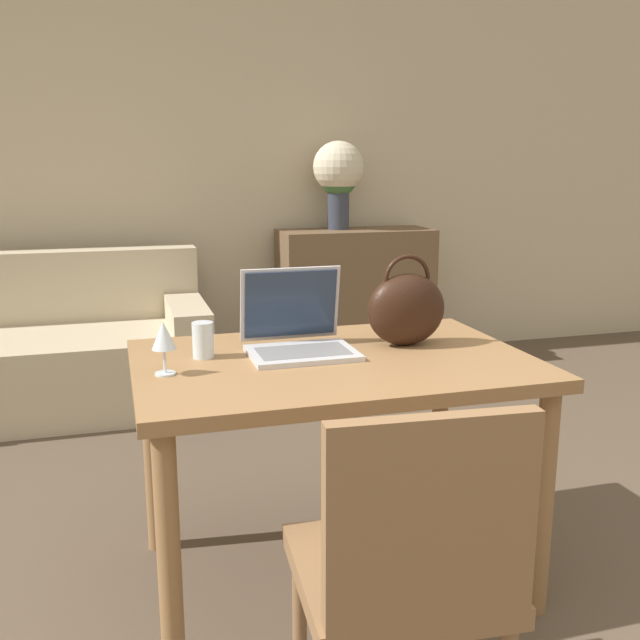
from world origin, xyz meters
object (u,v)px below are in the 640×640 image
(laptop, at_px, (297,329))
(flower_vase, at_px, (338,174))
(chair, at_px, (407,565))
(handbag, at_px, (406,308))
(wine_glass, at_px, (164,338))
(couch, at_px, (43,356))
(drinking_glass, at_px, (203,340))

(laptop, bearing_deg, flower_vase, 69.19)
(chair, bearing_deg, handbag, 71.95)
(laptop, distance_m, wine_glass, 0.45)
(couch, xyz_separation_m, wine_glass, (0.52, -2.04, 0.56))
(wine_glass, bearing_deg, laptop, 19.98)
(laptop, bearing_deg, chair, -88.77)
(wine_glass, relative_size, flower_vase, 0.28)
(handbag, height_order, flower_vase, flower_vase)
(chair, xyz_separation_m, drinking_glass, (-0.31, 0.85, 0.31))
(drinking_glass, height_order, wine_glass, wine_glass)
(drinking_glass, height_order, handbag, handbag)
(couch, bearing_deg, wine_glass, -75.72)
(wine_glass, relative_size, handbag, 0.52)
(couch, xyz_separation_m, handbag, (1.29, -1.92, 0.57))
(drinking_glass, xyz_separation_m, wine_glass, (-0.12, -0.15, 0.05))
(couch, distance_m, handbag, 2.39)
(chair, relative_size, couch, 0.50)
(flower_vase, bearing_deg, laptop, -110.81)
(couch, distance_m, flower_vase, 2.06)
(laptop, relative_size, flower_vase, 0.59)
(laptop, height_order, flower_vase, flower_vase)
(chair, relative_size, laptop, 2.67)
(couch, bearing_deg, drinking_glass, -71.21)
(drinking_glass, bearing_deg, laptop, 1.04)
(chair, height_order, laptop, laptop)
(couch, xyz_separation_m, flower_vase, (1.79, 0.37, 0.95))
(couch, relative_size, wine_glass, 11.41)
(wine_glass, bearing_deg, chair, -58.18)
(laptop, xyz_separation_m, flower_vase, (0.86, 2.25, 0.43))
(drinking_glass, bearing_deg, handbag, -2.91)
(handbag, distance_m, flower_vase, 2.38)
(laptop, distance_m, flower_vase, 2.45)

